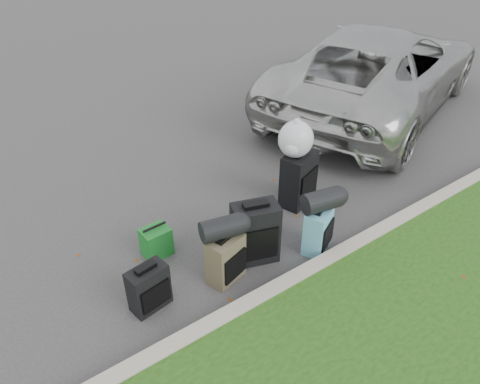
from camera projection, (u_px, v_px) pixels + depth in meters
ground at (255, 232)px, 6.00m from camera, size 120.00×120.00×0.00m
curb at (309, 272)px, 5.29m from camera, size 120.00×0.18×0.15m
suv at (378, 69)px, 8.69m from camera, size 6.18×4.36×1.56m
suitcase_small_black at (149, 288)px, 4.84m from camera, size 0.44×0.29×0.52m
suitcase_large_black_left at (255, 233)px, 5.39m from camera, size 0.60×0.47×0.76m
suitcase_olive at (225, 259)px, 5.16m from camera, size 0.48×0.37×0.58m
suitcase_teal at (318, 230)px, 5.58m from camera, size 0.47×0.39×0.58m
suitcase_large_black_right at (298, 179)px, 6.33m from camera, size 0.58×0.45×0.76m
tote_green at (156, 242)px, 5.56m from camera, size 0.34×0.28×0.37m
tote_navy at (262, 222)px, 5.95m from camera, size 0.26×0.21×0.26m
duffel_left at (222, 228)px, 4.96m from camera, size 0.49×0.33×0.24m
duffel_right at (322, 201)px, 5.36m from camera, size 0.49×0.34×0.25m
trash_bag at (296, 139)px, 5.96m from camera, size 0.47×0.47×0.47m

